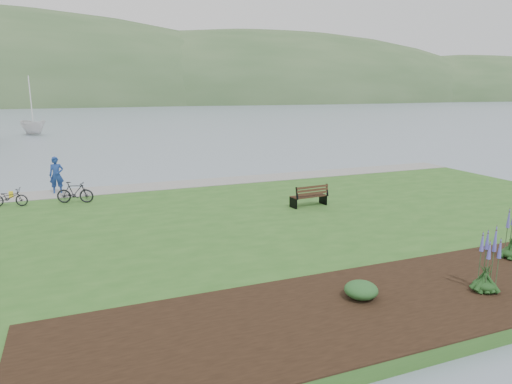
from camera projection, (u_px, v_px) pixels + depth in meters
ground at (252, 219)px, 20.82m from camera, size 600.00×600.00×0.00m
lawn at (269, 227)px, 18.96m from camera, size 34.00×20.00×0.40m
shoreline_path at (210, 182)px, 26.98m from camera, size 34.00×2.20×0.03m
garden_bed at (475, 283)px, 12.93m from camera, size 24.00×4.40×0.04m
far_hillside at (144, 104)px, 182.04m from camera, size 580.00×80.00×38.00m
park_bench at (310, 195)px, 21.34m from camera, size 1.78×0.85×1.07m
person at (56, 172)px, 23.90m from camera, size 0.86×0.61×2.30m
bicycle_a at (9, 197)px, 21.39m from camera, size 0.99×1.75×0.86m
bicycle_b at (75, 192)px, 22.01m from camera, size 1.03×1.81×1.05m
sailboat at (35, 135)px, 58.51m from camera, size 12.19×12.26×23.66m
pannier at (11, 195)px, 23.16m from camera, size 0.20×0.30×0.31m
echium_0 at (487, 263)px, 12.23m from camera, size 0.62×0.62×1.90m
shrub_0 at (361, 290)px, 11.93m from camera, size 0.88×0.88×0.44m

